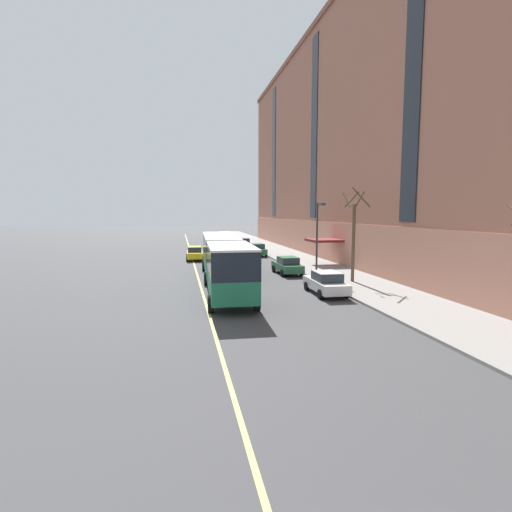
% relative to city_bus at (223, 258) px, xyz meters
% --- Properties ---
extents(ground_plane, '(260.00, 260.00, 0.00)m').
position_rel_city_bus_xyz_m(ground_plane, '(0.88, -3.16, -2.07)').
color(ground_plane, '#424244').
extents(sidewalk, '(5.56, 160.00, 0.15)m').
position_rel_city_bus_xyz_m(sidewalk, '(10.24, -0.16, -2.00)').
color(sidewalk, gray).
rests_on(sidewalk, ground).
extents(apartment_facade, '(15.20, 110.00, 28.04)m').
position_rel_city_bus_xyz_m(apartment_facade, '(19.00, -3.16, 11.93)').
color(apartment_facade, '#A36651').
rests_on(apartment_facade, ground).
extents(city_bus, '(3.50, 19.03, 3.56)m').
position_rel_city_bus_xyz_m(city_bus, '(0.00, 0.00, 0.00)').
color(city_bus, '#1E704C').
rests_on(city_bus, ground).
extents(parked_car_darkgray_0, '(2.07, 4.79, 1.56)m').
position_rel_city_bus_xyz_m(parked_car_darkgray_0, '(6.26, 29.86, -1.29)').
color(parked_car_darkgray_0, '#4C4C51').
rests_on(parked_car_darkgray_0, ground).
extents(parked_car_green_1, '(2.06, 4.23, 1.56)m').
position_rel_city_bus_xyz_m(parked_car_green_1, '(6.31, 19.30, -1.29)').
color(parked_car_green_1, '#23603D').
rests_on(parked_car_green_1, ground).
extents(parked_car_green_2, '(2.05, 4.41, 1.56)m').
position_rel_city_bus_xyz_m(parked_car_green_2, '(6.16, 4.39, -1.29)').
color(parked_car_green_2, '#23603D').
rests_on(parked_car_green_2, ground).
extents(parked_car_white_3, '(2.00, 4.64, 1.56)m').
position_rel_city_bus_xyz_m(parked_car_white_3, '(6.37, -4.52, -1.29)').
color(parked_car_white_3, silver).
rests_on(parked_car_white_3, ground).
extents(taxi_cab, '(2.00, 4.84, 1.56)m').
position_rel_city_bus_xyz_m(taxi_cab, '(-1.48, 16.63, -1.29)').
color(taxi_cab, yellow).
rests_on(taxi_cab, ground).
extents(street_tree_mid_block, '(1.71, 1.70, 7.16)m').
position_rel_city_bus_xyz_m(street_tree_mid_block, '(9.92, -0.90, 1.68)').
color(street_tree_mid_block, brown).
rests_on(street_tree_mid_block, sidewalk).
extents(street_lamp, '(0.36, 1.48, 6.10)m').
position_rel_city_bus_xyz_m(street_lamp, '(8.06, 1.88, 1.88)').
color(street_lamp, '#2D2D30').
rests_on(street_lamp, sidewalk).
extents(lane_centerline, '(0.16, 140.00, 0.01)m').
position_rel_city_bus_xyz_m(lane_centerline, '(-1.70, -0.16, -2.07)').
color(lane_centerline, '#E0D66B').
rests_on(lane_centerline, ground).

